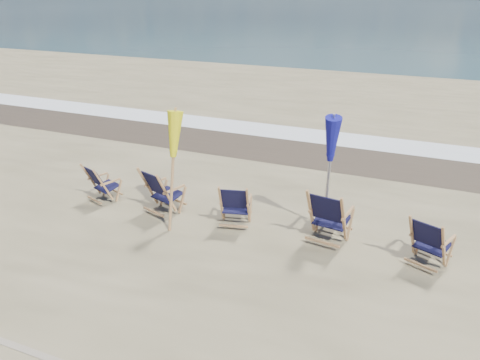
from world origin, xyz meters
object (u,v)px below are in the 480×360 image
at_px(beach_chair_2, 248,207).
at_px(beach_chair_3, 343,222).
at_px(beach_chair_0, 103,187).
at_px(umbrella_yellow, 170,142).
at_px(beach_chair_1, 167,196).
at_px(umbrella_blue, 331,141).
at_px(beach_chair_4, 443,249).

distance_m(beach_chair_2, beach_chair_3, 1.83).
distance_m(beach_chair_0, beach_chair_3, 5.05).
bearing_deg(umbrella_yellow, beach_chair_1, 142.05).
bearing_deg(beach_chair_3, umbrella_blue, -42.20).
bearing_deg(beach_chair_0, umbrella_yellow, -167.09).
bearing_deg(umbrella_yellow, beach_chair_2, 18.87).
xyz_separation_m(beach_chair_3, umbrella_yellow, (-3.19, -0.41, 1.20)).
xyz_separation_m(beach_chair_1, beach_chair_3, (3.49, 0.17, 0.04)).
relative_size(beach_chair_1, umbrella_yellow, 0.45).
relative_size(beach_chair_1, beach_chair_3, 0.93).
xyz_separation_m(beach_chair_1, umbrella_yellow, (0.30, -0.23, 1.24)).
bearing_deg(beach_chair_1, beach_chair_2, -154.30).
distance_m(beach_chair_4, umbrella_yellow, 5.02).
relative_size(beach_chair_4, umbrella_blue, 0.41).
height_order(beach_chair_2, beach_chair_4, beach_chair_4).
bearing_deg(beach_chair_0, beach_chair_3, -157.94).
height_order(beach_chair_1, beach_chair_2, beach_chair_1).
relative_size(beach_chair_1, beach_chair_2, 1.09).
xyz_separation_m(beach_chair_3, umbrella_blue, (-0.43, 0.52, 1.27)).
xyz_separation_m(beach_chair_3, beach_chair_4, (1.65, -0.16, -0.08)).
distance_m(beach_chair_0, umbrella_yellow, 2.28).
bearing_deg(umbrella_blue, beach_chair_2, -161.71).
height_order(beach_chair_0, beach_chair_1, beach_chair_1).
relative_size(beach_chair_4, umbrella_yellow, 0.42).
relative_size(beach_chair_3, umbrella_blue, 0.47).
height_order(beach_chair_2, umbrella_yellow, umbrella_yellow).
relative_size(umbrella_yellow, umbrella_blue, 0.97).
xyz_separation_m(beach_chair_4, umbrella_yellow, (-4.84, -0.25, 1.28)).
distance_m(beach_chair_1, umbrella_yellow, 1.30).
height_order(beach_chair_0, beach_chair_3, beach_chair_3).
height_order(beach_chair_3, umbrella_blue, umbrella_blue).
xyz_separation_m(beach_chair_2, beach_chair_3, (1.83, -0.06, 0.08)).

